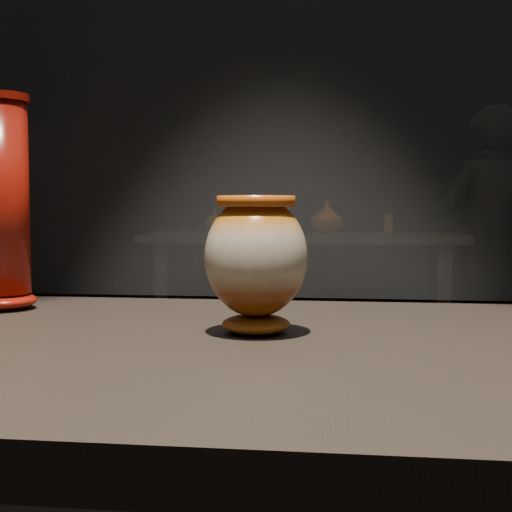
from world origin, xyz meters
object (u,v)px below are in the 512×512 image
(back_shelf, at_px, (302,275))
(visitor, at_px, (486,241))
(main_vase, at_px, (256,258))
(tall_vase, at_px, (0,206))

(back_shelf, xyz_separation_m, visitor, (1.16, 0.18, 0.22))
(back_shelf, height_order, visitor, visitor)
(main_vase, distance_m, tall_vase, 0.49)
(main_vase, height_order, tall_vase, tall_vase)
(back_shelf, distance_m, visitor, 1.20)
(back_shelf, relative_size, visitor, 1.17)
(tall_vase, xyz_separation_m, back_shelf, (0.29, 3.37, -0.44))
(back_shelf, bearing_deg, main_vase, -87.42)
(tall_vase, height_order, visitor, visitor)
(visitor, bearing_deg, back_shelf, -17.81)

